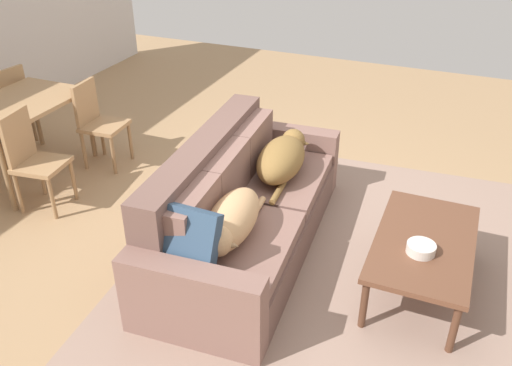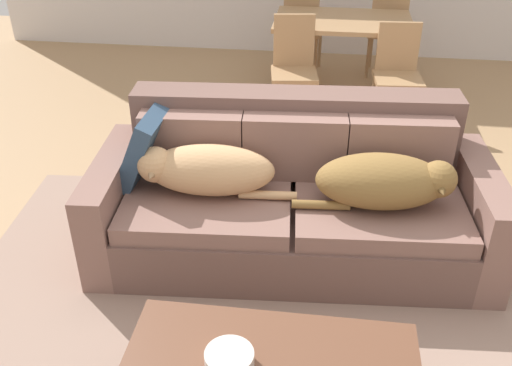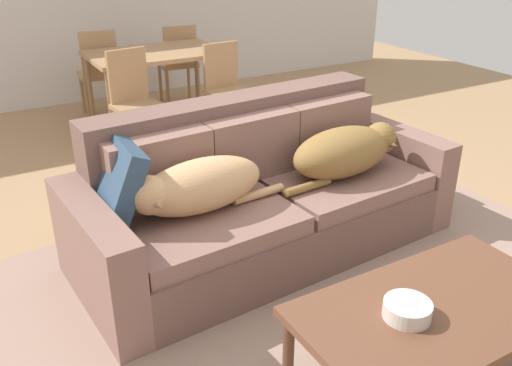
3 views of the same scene
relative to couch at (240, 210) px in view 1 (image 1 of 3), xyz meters
name	(u,v)px [view 1 (image 1 of 3)]	position (x,y,z in m)	size (l,w,h in m)	color
ground_plane	(268,237)	(0.19, -0.17, -0.34)	(10.00, 10.00, 0.00)	tan
area_rug	(333,267)	(0.00, -0.79, -0.33)	(3.63, 3.01, 0.01)	gray
couch	(240,210)	(0.00, 0.00, 0.00)	(2.41, 1.12, 0.91)	brown
dog_on_left_cushion	(231,222)	(-0.50, -0.16, 0.25)	(0.92, 0.38, 0.29)	tan
dog_on_right_cushion	(283,157)	(0.52, -0.16, 0.26)	(0.89, 0.41, 0.30)	olive
throw_pillow_by_left_arm	(184,242)	(-0.89, -0.01, 0.31)	(0.10, 0.45, 0.45)	#304863
coffee_table	(424,245)	(0.01, -1.42, 0.06)	(1.19, 0.67, 0.44)	brown
bowl_on_coffee_table	(421,248)	(-0.15, -1.41, 0.14)	(0.20, 0.20, 0.07)	silver
dining_table	(15,111)	(0.27, 2.47, 0.35)	(1.27, 0.83, 0.76)	#AA8157
dining_chair_near_left	(33,157)	(-0.14, 1.94, 0.16)	(0.45, 0.45, 0.91)	#AA8157
dining_chair_near_right	(98,120)	(0.76, 1.92, 0.15)	(0.43, 0.43, 0.88)	#AA8157
dining_chair_far_right	(8,102)	(0.75, 3.09, 0.16)	(0.45, 0.45, 0.89)	#AA8157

